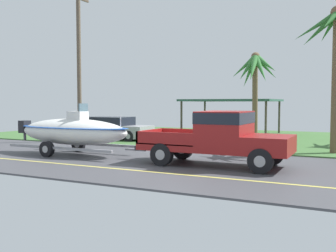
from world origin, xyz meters
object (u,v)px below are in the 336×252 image
parked_sedan_near (112,129)px  palm_tree_far_left (256,72)px  carport_awning (232,101)px  pickup_truck_towing (224,136)px  utility_pole (79,62)px  boat_on_trailer (72,131)px

parked_sedan_near → palm_tree_far_left: palm_tree_far_left is taller
carport_awning → palm_tree_far_left: 5.45m
carport_awning → parked_sedan_near: bearing=-128.3°
parked_sedan_near → pickup_truck_towing: bearing=-35.0°
pickup_truck_towing → parked_sedan_near: 11.02m
utility_pole → carport_awning: bearing=51.6°
boat_on_trailer → carport_awning: (3.03, 13.07, 1.34)m
utility_pole → parked_sedan_near: bearing=51.0°
utility_pole → pickup_truck_towing: bearing=-25.2°
carport_awning → utility_pole: (-6.55, -8.26, 2.20)m
boat_on_trailer → carport_awning: bearing=77.0°
carport_awning → utility_pole: utility_pole is taller
parked_sedan_near → palm_tree_far_left: size_ratio=0.94×
boat_on_trailer → palm_tree_far_left: size_ratio=1.30×
palm_tree_far_left → utility_pole: (-9.25, -3.79, 0.63)m
palm_tree_far_left → carport_awning: bearing=121.2°
boat_on_trailer → palm_tree_far_left: bearing=56.3°
boat_on_trailer → carport_awning: 13.49m
carport_awning → utility_pole: 10.77m
parked_sedan_near → palm_tree_far_left: bearing=15.9°
boat_on_trailer → parked_sedan_near: size_ratio=1.39×
boat_on_trailer → palm_tree_far_left: (5.73, 8.61, 2.90)m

